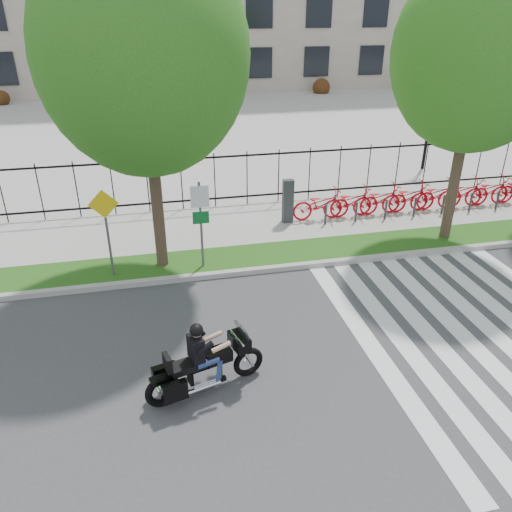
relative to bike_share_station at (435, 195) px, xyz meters
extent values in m
plane|color=#3C3C3F|center=(-7.75, -7.20, -0.69)|extent=(120.00, 120.00, 0.00)
cube|color=#A29F98|center=(-7.75, -3.10, -0.61)|extent=(60.00, 0.20, 0.15)
cube|color=#1B5415|center=(-7.75, -2.25, -0.61)|extent=(60.00, 1.50, 0.15)
cube|color=#A39F98|center=(-7.75, 0.25, -0.61)|extent=(60.00, 3.50, 0.15)
cube|color=#A39F98|center=(-7.75, 17.80, -0.64)|extent=(80.00, 34.00, 0.10)
cylinder|color=black|center=(2.25, 4.80, 1.31)|extent=(0.14, 0.14, 4.00)
cylinder|color=black|center=(2.25, 4.80, 3.21)|extent=(0.06, 0.70, 0.70)
sphere|color=white|center=(1.90, 4.80, 3.31)|extent=(0.36, 0.36, 0.36)
sphere|color=white|center=(2.60, 4.80, 3.31)|extent=(0.36, 0.36, 0.36)
cylinder|color=#3C2D20|center=(-9.92, -2.25, 1.52)|extent=(0.32, 0.32, 4.12)
ellipsoid|color=#205814|center=(-9.92, -2.25, 5.13)|extent=(5.16, 5.16, 5.93)
cylinder|color=#3C2D20|center=(-0.89, -2.25, 1.51)|extent=(0.32, 0.32, 4.09)
ellipsoid|color=#205814|center=(-0.89, -2.25, 4.98)|extent=(4.75, 4.75, 5.46)
cube|color=#2D2D33|center=(-5.55, 0.00, 0.21)|extent=(0.35, 0.25, 1.50)
imported|color=red|center=(-4.35, 0.00, 0.00)|extent=(2.03, 0.71, 1.07)
cylinder|color=#2D2D33|center=(-4.35, -0.50, -0.19)|extent=(0.08, 0.08, 0.70)
imported|color=red|center=(-3.25, 0.00, 0.00)|extent=(2.03, 0.71, 1.07)
cylinder|color=#2D2D33|center=(-3.25, -0.50, -0.19)|extent=(0.08, 0.08, 0.70)
imported|color=red|center=(-2.15, 0.00, 0.00)|extent=(2.03, 0.71, 1.07)
cylinder|color=#2D2D33|center=(-2.15, -0.50, -0.19)|extent=(0.08, 0.08, 0.70)
imported|color=red|center=(-1.05, 0.00, 0.00)|extent=(2.03, 0.71, 1.07)
cylinder|color=#2D2D33|center=(-1.05, -0.50, -0.19)|extent=(0.08, 0.08, 0.70)
imported|color=red|center=(0.05, 0.00, 0.00)|extent=(2.03, 0.71, 1.07)
cylinder|color=#2D2D33|center=(0.05, -0.50, -0.19)|extent=(0.08, 0.08, 0.70)
imported|color=red|center=(1.15, 0.00, 0.00)|extent=(2.03, 0.71, 1.07)
cylinder|color=#2D2D33|center=(1.15, -0.50, -0.19)|extent=(0.08, 0.08, 0.70)
imported|color=red|center=(2.25, 0.00, 0.00)|extent=(2.03, 0.71, 1.07)
cylinder|color=#2D2D33|center=(2.25, -0.50, -0.19)|extent=(0.08, 0.08, 0.70)
cylinder|color=#59595B|center=(-8.79, -2.60, 0.71)|extent=(0.07, 0.07, 2.50)
cube|color=white|center=(-8.79, -2.64, 1.56)|extent=(0.50, 0.03, 0.60)
cube|color=#0C6626|center=(-8.79, -2.64, 0.96)|extent=(0.45, 0.03, 0.35)
cylinder|color=#59595B|center=(-11.29, -2.60, 0.66)|extent=(0.07, 0.07, 2.40)
cube|color=yellow|center=(-11.29, -2.64, 1.56)|extent=(0.78, 0.03, 0.78)
torus|color=black|center=(-8.44, -7.34, -0.36)|extent=(0.67, 0.30, 0.66)
torus|color=black|center=(-10.20, -7.84, -0.36)|extent=(0.71, 0.33, 0.70)
cube|color=black|center=(-8.63, -7.40, 0.22)|extent=(0.42, 0.59, 0.29)
cube|color=#26262B|center=(-8.56, -7.38, 0.45)|extent=(0.27, 0.50, 0.29)
cube|color=silver|center=(-9.37, -7.60, -0.25)|extent=(0.64, 0.47, 0.38)
cube|color=black|center=(-9.09, -7.53, 0.06)|extent=(0.60, 0.46, 0.25)
cube|color=black|center=(-9.69, -7.70, 0.04)|extent=(0.74, 0.51, 0.13)
cube|color=black|center=(-10.06, -7.80, 0.25)|extent=(0.18, 0.34, 0.33)
cube|color=black|center=(-9.98, -8.08, -0.21)|extent=(0.50, 0.28, 0.38)
cube|color=black|center=(-10.14, -7.52, -0.21)|extent=(0.50, 0.28, 0.38)
cube|color=black|center=(-9.51, -7.64, 0.39)|extent=(0.33, 0.43, 0.50)
sphere|color=tan|center=(-9.48, -7.64, 0.75)|extent=(0.22, 0.22, 0.22)
sphere|color=black|center=(-9.48, -7.64, 0.79)|extent=(0.26, 0.26, 0.26)
camera|label=1|loc=(-10.04, -15.31, 6.19)|focal=35.00mm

